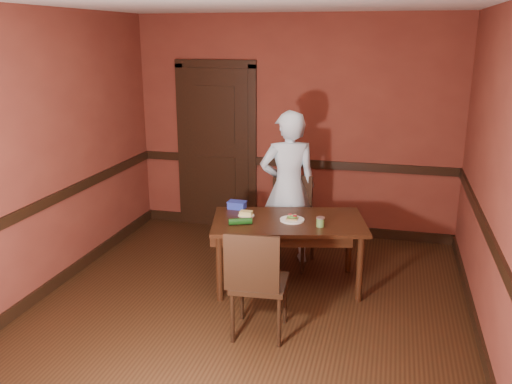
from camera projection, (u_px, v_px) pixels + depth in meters
The scene contains 22 objects.
floor at pixel (247, 312), 4.95m from camera, with size 4.00×4.50×0.01m, color black.
ceiling at pixel (245, 0), 4.20m from camera, with size 4.00×4.50×0.01m, color silver.
wall_back at pixel (294, 127), 6.67m from camera, with size 4.00×0.02×2.70m, color maroon.
wall_front at pixel (116, 282), 2.48m from camera, with size 4.00×0.02×2.70m, color maroon.
wall_left at pixel (39, 157), 5.05m from camera, with size 0.02×4.50×2.70m, color maroon.
wall_right at pixel (500, 185), 4.10m from camera, with size 0.02×4.50×2.70m, color maroon.
dado_back at pixel (293, 163), 6.78m from camera, with size 4.00×0.03×0.10m, color black.
dado_left at pixel (46, 203), 5.17m from camera, with size 0.03×4.50×0.10m, color black.
dado_right at pixel (491, 240), 4.23m from camera, with size 0.03×4.50×0.10m, color black.
baseboard_back at pixel (292, 226), 7.01m from camera, with size 4.00×0.03×0.12m, color black.
baseboard_left at pixel (55, 283), 5.40m from camera, with size 0.03×4.50×0.12m, color black.
baseboard_right at pixel (479, 335), 4.46m from camera, with size 0.03×4.50×0.12m, color black.
door at pixel (216, 144), 6.95m from camera, with size 1.05×0.07×2.20m.
dining_table at pixel (288, 253), 5.41m from camera, with size 1.48×0.83×0.69m, color black.
chair_far at pixel (291, 223), 5.87m from camera, with size 0.45×0.45×0.97m, color black, non-canonical shape.
chair_near at pixel (260, 281), 4.49m from camera, with size 0.45×0.45×0.95m, color black, non-canonical shape.
person at pixel (288, 188), 5.87m from camera, with size 0.62×0.40×1.69m, color silver.
sandwich_plate at pixel (292, 219), 5.29m from camera, with size 0.24×0.24×0.06m.
sauce_jar at pixel (320, 222), 5.12m from camera, with size 0.08×0.08×0.09m.
cheese_saucer at pixel (246, 214), 5.42m from camera, with size 0.17×0.17×0.05m.
food_tub at pixel (237, 205), 5.65m from camera, with size 0.19×0.14×0.08m.
wrapped_veg at pixel (240, 221), 5.18m from camera, with size 0.06×0.06×0.23m, color #123B10.
Camera 1 is at (1.18, -4.29, 2.44)m, focal length 38.00 mm.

